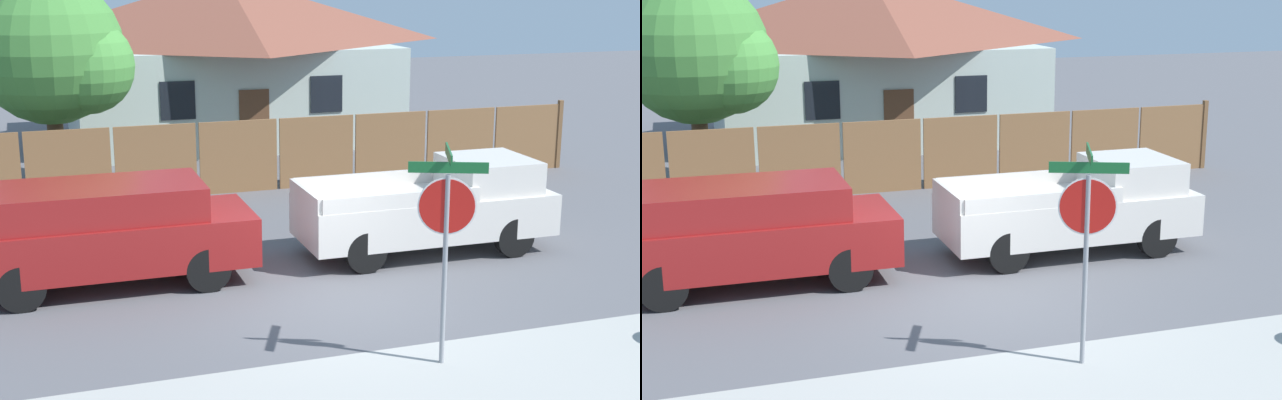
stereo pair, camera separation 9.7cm
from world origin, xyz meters
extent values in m
plane|color=#56565B|center=(0.00, 0.00, 0.00)|extent=(80.00, 80.00, 0.00)
cube|color=#A3A39E|center=(0.00, -3.60, 0.00)|extent=(36.00, 3.20, 0.01)
cube|color=brown|center=(-3.80, 8.03, 0.90)|extent=(1.95, 0.06, 1.80)
cube|color=brown|center=(-1.77, 8.03, 0.90)|extent=(1.95, 0.06, 1.80)
cube|color=brown|center=(0.26, 8.03, 0.90)|extent=(1.95, 0.06, 1.80)
cube|color=brown|center=(2.29, 8.03, 0.90)|extent=(1.95, 0.06, 1.80)
cube|color=brown|center=(4.31, 8.03, 0.90)|extent=(1.95, 0.06, 1.80)
cube|color=brown|center=(6.34, 8.03, 0.90)|extent=(1.95, 0.06, 1.80)
cube|color=brown|center=(8.37, 8.03, 0.90)|extent=(1.95, 0.06, 1.80)
cube|color=brown|center=(9.38, 8.03, 0.95)|extent=(0.12, 0.12, 1.90)
cube|color=#B2C1B7|center=(1.72, 15.77, 1.53)|extent=(9.94, 7.20, 3.07)
pyramid|color=brown|center=(1.72, 15.77, 4.15)|extent=(10.74, 7.77, 2.17)
cube|color=black|center=(-0.52, 12.15, 1.78)|extent=(1.00, 0.04, 1.10)
cube|color=black|center=(3.96, 12.15, 1.78)|extent=(1.00, 0.04, 1.10)
cube|color=brown|center=(1.72, 12.15, 1.00)|extent=(0.90, 0.04, 2.00)
cylinder|color=brown|center=(-3.98, 9.79, 1.06)|extent=(0.40, 0.40, 2.11)
sphere|color=#428438|center=(-3.98, 9.79, 3.47)|extent=(3.62, 3.62, 3.62)
sphere|color=#478F3C|center=(-3.17, 9.34, 3.11)|extent=(2.35, 2.35, 2.35)
cube|color=maroon|center=(-3.42, 2.11, 0.79)|extent=(4.91, 1.97, 0.85)
cube|color=maroon|center=(-3.54, 2.11, 1.51)|extent=(3.44, 1.81, 0.58)
cube|color=black|center=(-1.91, 2.10, 1.51)|extent=(0.07, 1.71, 0.49)
cylinder|color=black|center=(-1.89, 2.96, 0.39)|extent=(0.77, 0.22, 0.77)
cylinder|color=black|center=(-1.90, 1.24, 0.39)|extent=(0.77, 0.22, 0.77)
cylinder|color=black|center=(-4.93, 2.98, 0.39)|extent=(0.77, 0.22, 0.77)
cylinder|color=black|center=(-4.94, 1.26, 0.39)|extent=(0.77, 0.22, 0.77)
cube|color=silver|center=(2.54, 2.11, 0.77)|extent=(4.93, 1.89, 0.80)
cube|color=silver|center=(3.89, 2.10, 1.48)|extent=(1.58, 1.72, 0.62)
cube|color=silver|center=(1.70, 3.00, 1.31)|extent=(3.08, 0.10, 0.28)
cube|color=silver|center=(1.69, 1.23, 1.31)|extent=(3.08, 0.10, 0.28)
cube|color=silver|center=(0.12, 2.12, 1.31)|extent=(0.09, 1.77, 0.28)
cylinder|color=black|center=(4.06, 2.92, 0.39)|extent=(0.77, 0.22, 0.77)
cylinder|color=black|center=(4.05, 1.28, 0.39)|extent=(0.77, 0.22, 0.77)
cylinder|color=black|center=(1.02, 2.94, 0.39)|extent=(0.77, 0.22, 0.77)
cylinder|color=black|center=(1.01, 1.30, 0.39)|extent=(0.77, 0.22, 0.77)
cylinder|color=gray|center=(0.60, -2.66, 1.35)|extent=(0.07, 0.07, 2.70)
cylinder|color=red|center=(0.60, -2.66, 2.27)|extent=(0.70, 0.30, 0.75)
cylinder|color=white|center=(0.60, -2.66, 2.27)|extent=(0.74, 0.31, 0.79)
cube|color=#19602D|center=(0.60, -2.66, 2.80)|extent=(0.99, 0.42, 0.15)
cube|color=#19602D|center=(0.60, -2.66, 2.98)|extent=(0.38, 0.90, 0.15)
camera|label=1|loc=(-4.66, -13.05, 5.30)|focal=50.00mm
camera|label=2|loc=(-4.56, -13.08, 5.30)|focal=50.00mm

